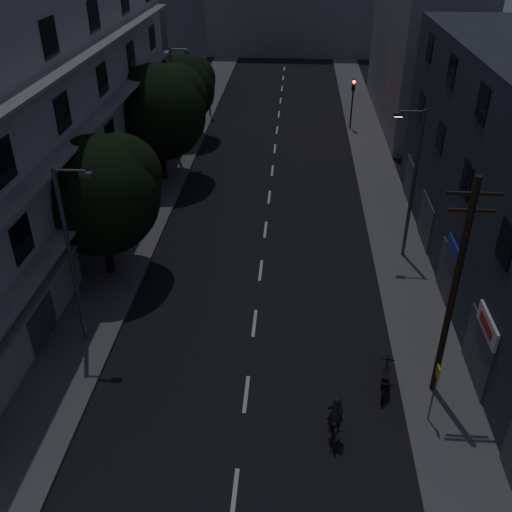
# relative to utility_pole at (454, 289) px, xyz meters

# --- Properties ---
(ground) EXTENTS (160.00, 160.00, 0.00)m
(ground) POSITION_rel_utility_pole_xyz_m (-7.29, 17.84, -4.87)
(ground) COLOR black
(ground) RESTS_ON ground
(sidewalk_left) EXTENTS (3.00, 90.00, 0.15)m
(sidewalk_left) POSITION_rel_utility_pole_xyz_m (-14.79, 17.84, -4.79)
(sidewalk_left) COLOR #565659
(sidewalk_left) RESTS_ON ground
(sidewalk_right) EXTENTS (3.00, 90.00, 0.15)m
(sidewalk_right) POSITION_rel_utility_pole_xyz_m (0.21, 17.84, -4.79)
(sidewalk_right) COLOR #565659
(sidewalk_right) RESTS_ON ground
(lane_markings) EXTENTS (0.15, 60.50, 0.01)m
(lane_markings) POSITION_rel_utility_pole_xyz_m (-7.29, 24.09, -4.86)
(lane_markings) COLOR beige
(lane_markings) RESTS_ON ground
(building_left) EXTENTS (7.00, 36.00, 14.00)m
(building_left) POSITION_rel_utility_pole_xyz_m (-19.27, 10.84, 2.13)
(building_left) COLOR #B1B0AB
(building_left) RESTS_ON ground
(building_far_left) EXTENTS (6.00, 20.00, 16.00)m
(building_far_left) POSITION_rel_utility_pole_xyz_m (-19.29, 40.84, 3.13)
(building_far_left) COLOR slate
(building_far_left) RESTS_ON ground
(building_far_right) EXTENTS (6.00, 20.00, 13.00)m
(building_far_right) POSITION_rel_utility_pole_xyz_m (4.71, 34.84, 1.63)
(building_far_right) COLOR slate
(building_far_right) RESTS_ON ground
(building_far_end) EXTENTS (24.00, 8.00, 10.00)m
(building_far_end) POSITION_rel_utility_pole_xyz_m (-7.29, 62.84, 0.13)
(building_far_end) COLOR slate
(building_far_end) RESTS_ON ground
(tree_near) EXTENTS (5.89, 5.89, 7.27)m
(tree_near) POSITION_rel_utility_pole_xyz_m (-14.98, 7.57, -0.17)
(tree_near) COLOR black
(tree_near) RESTS_ON sidewalk_left
(tree_mid) EXTENTS (6.35, 6.35, 7.81)m
(tree_mid) POSITION_rel_utility_pole_xyz_m (-14.74, 19.77, 0.16)
(tree_mid) COLOR black
(tree_mid) RESTS_ON sidewalk_left
(tree_far) EXTENTS (5.34, 5.34, 6.61)m
(tree_far) POSITION_rel_utility_pole_xyz_m (-14.80, 28.06, -0.58)
(tree_far) COLOR black
(tree_far) RESTS_ON sidewalk_left
(traffic_signal_far_right) EXTENTS (0.28, 0.37, 4.10)m
(traffic_signal_far_right) POSITION_rel_utility_pole_xyz_m (-1.01, 31.33, -1.77)
(traffic_signal_far_right) COLOR black
(traffic_signal_far_right) RESTS_ON sidewalk_right
(traffic_signal_far_left) EXTENTS (0.28, 0.37, 4.10)m
(traffic_signal_far_left) POSITION_rel_utility_pole_xyz_m (-13.55, 34.08, -1.77)
(traffic_signal_far_left) COLOR black
(traffic_signal_far_left) RESTS_ON sidewalk_left
(street_lamp_left_near) EXTENTS (1.51, 0.25, 8.00)m
(street_lamp_left_near) POSITION_rel_utility_pole_xyz_m (-14.45, 2.10, -0.27)
(street_lamp_left_near) COLOR #585B5F
(street_lamp_left_near) RESTS_ON sidewalk_left
(street_lamp_right) EXTENTS (1.51, 0.25, 8.00)m
(street_lamp_right) POSITION_rel_utility_pole_xyz_m (0.24, 10.28, -0.27)
(street_lamp_right) COLOR #505457
(street_lamp_right) RESTS_ON sidewalk_right
(street_lamp_left_far) EXTENTS (1.51, 0.25, 8.00)m
(street_lamp_left_far) POSITION_rel_utility_pole_xyz_m (-14.43, 23.51, -0.27)
(street_lamp_left_far) COLOR slate
(street_lamp_left_far) RESTS_ON sidewalk_left
(utility_pole) EXTENTS (1.80, 0.24, 9.00)m
(utility_pole) POSITION_rel_utility_pole_xyz_m (0.00, 0.00, 0.00)
(utility_pole) COLOR black
(utility_pole) RESTS_ON sidewalk_right
(bus_stop_sign) EXTENTS (0.06, 0.35, 2.52)m
(bus_stop_sign) POSITION_rel_utility_pole_xyz_m (-0.47, -1.60, -2.98)
(bus_stop_sign) COLOR #595B60
(bus_stop_sign) RESTS_ON sidewalk_right
(motorcycle) EXTENTS (0.64, 1.88, 1.22)m
(motorcycle) POSITION_rel_utility_pole_xyz_m (-1.90, -0.06, -4.39)
(motorcycle) COLOR black
(motorcycle) RESTS_ON ground
(cyclist) EXTENTS (0.62, 1.62, 2.03)m
(cyclist) POSITION_rel_utility_pole_xyz_m (-4.01, -2.60, -4.18)
(cyclist) COLOR black
(cyclist) RESTS_ON ground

